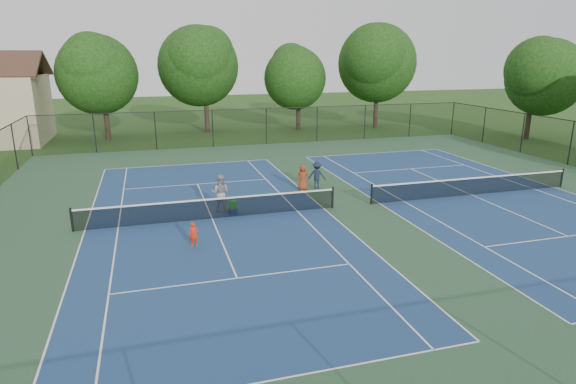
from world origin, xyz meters
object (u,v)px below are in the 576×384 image
object	(u,v)px
tree_side_e	(535,72)
ball_hopper	(233,205)
bystander_b	(317,175)
ball_crate	(233,211)
bystander_c	(303,177)
tree_back_d	(378,59)
instructor	(220,193)
tree_back_c	(299,74)
tree_back_a	(101,70)
tree_back_b	(204,62)
child_player	(194,235)

from	to	relation	value
tree_side_e	ball_hopper	xyz separation A→B (m)	(-28.94, -13.57, -5.35)
tree_side_e	ball_hopper	size ratio (longest dim) A/B	23.99
bystander_b	ball_crate	xyz separation A→B (m)	(-5.35, -3.18, -0.63)
bystander_c	tree_back_d	bearing A→B (deg)	-115.83
tree_side_e	instructor	xyz separation A→B (m)	(-29.42, -12.93, -4.90)
tree_back_c	bystander_c	distance (m)	22.89
ball_crate	bystander_c	bearing A→B (deg)	34.86
tree_back_a	tree_side_e	size ratio (longest dim) A/B	1.03
instructor	ball_hopper	world-z (taller)	instructor
ball_hopper	tree_side_e	bearing A→B (deg)	25.12
tree_back_a	tree_back_b	world-z (taller)	tree_back_b
child_player	instructor	bearing A→B (deg)	79.05
tree_back_c	tree_back_d	world-z (taller)	tree_back_d
ball_hopper	instructor	bearing A→B (deg)	127.25
bystander_c	ball_hopper	bearing A→B (deg)	44.29
tree_back_a	instructor	world-z (taller)	tree_back_a
tree_back_a	tree_side_e	distance (m)	37.36
instructor	bystander_c	world-z (taller)	instructor
ball_crate	instructor	bearing A→B (deg)	127.25
tree_back_d	tree_side_e	distance (m)	14.18
child_player	ball_crate	bearing A→B (deg)	69.62
tree_back_a	bystander_c	xyz separation A→B (m)	(11.55, -20.44, -5.32)
tree_back_a	tree_side_e	world-z (taller)	tree_back_a
child_player	ball_hopper	size ratio (longest dim) A/B	2.73
ball_crate	tree_back_b	bearing A→B (deg)	85.66
tree_back_b	instructor	xyz separation A→B (m)	(-2.42, -24.93, -5.68)
ball_crate	ball_hopper	size ratio (longest dim) A/B	0.94
tree_back_b	instructor	size ratio (longest dim) A/B	5.50
tree_back_d	ball_crate	size ratio (longest dim) A/B	29.72
tree_back_a	tree_back_c	bearing A→B (deg)	3.18
tree_back_d	bystander_b	distance (m)	25.24
bystander_b	ball_crate	world-z (taller)	bystander_b
tree_side_e	bystander_c	distance (m)	27.07
tree_side_e	ball_crate	xyz separation A→B (m)	(-28.94, -13.57, -5.67)
tree_side_e	ball_crate	world-z (taller)	tree_side_e
tree_back_b	ball_hopper	bearing A→B (deg)	-94.34
tree_back_a	instructor	xyz separation A→B (m)	(6.58, -22.93, -5.13)
tree_back_c	ball_hopper	distance (m)	27.36
tree_side_e	instructor	distance (m)	32.51
tree_back_a	tree_back_d	distance (m)	26.01
tree_back_c	tree_back_b	bearing A→B (deg)	173.66
instructor	ball_hopper	distance (m)	0.92
tree_back_b	tree_back_c	size ratio (longest dim) A/B	1.19
tree_side_e	ball_hopper	distance (m)	32.41
tree_side_e	instructor	size ratio (longest dim) A/B	4.87
tree_back_d	tree_side_e	bearing A→B (deg)	-45.00
bystander_c	ball_crate	bearing A→B (deg)	44.29
tree_back_d	bystander_c	bearing A→B (deg)	-125.26
instructor	bystander_b	bearing A→B (deg)	-133.51
bystander_c	ball_crate	world-z (taller)	bystander_c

